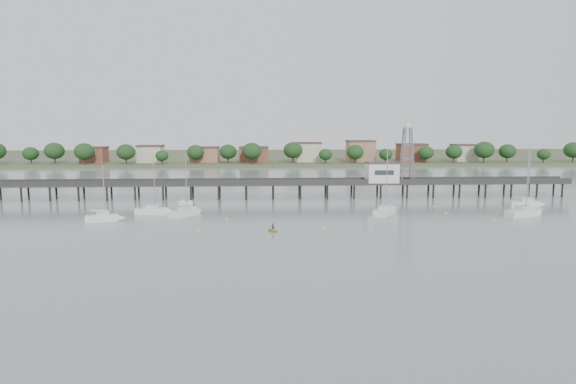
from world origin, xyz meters
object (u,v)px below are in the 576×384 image
lattice_tower (407,155)px  sailboat_b (159,211)px  sailboat_e (531,204)px  sailboat_f (190,212)px  sailboat_c (388,211)px  sailboat_a (109,218)px  yellow_dinghy (273,231)px  white_tender (185,203)px  sailboat_d (529,212)px  pier (286,184)px

lattice_tower → sailboat_b: 64.51m
sailboat_b → sailboat_e: bearing=9.7°
sailboat_e → sailboat_f: 77.57m
sailboat_c → sailboat_a: sailboat_c is taller
sailboat_b → yellow_dinghy: (23.57, -18.44, -0.64)m
lattice_tower → sailboat_a: (-67.88, -29.40, -10.45)m
sailboat_a → white_tender: (11.53, 20.43, -0.24)m
sailboat_b → sailboat_f: 6.79m
sailboat_a → sailboat_d: bearing=-11.8°
sailboat_e → sailboat_d: 12.52m
sailboat_a → yellow_dinghy: (31.79, -11.25, -0.65)m
sailboat_c → white_tender: bearing=107.2°
lattice_tower → sailboat_d: size_ratio=1.00×
sailboat_d → yellow_dinghy: size_ratio=6.41×
pier → sailboat_c: (20.30, -24.05, -3.16)m
sailboat_b → sailboat_f: bearing=-4.4°
white_tender → sailboat_d: bearing=-36.6°
white_tender → sailboat_b: bearing=-126.5°
sailboat_a → white_tender: bearing=47.6°
sailboat_e → white_tender: sailboat_e is taller
pier → sailboat_b: 35.99m
sailboat_f → white_tender: size_ratio=3.67×
pier → white_tender: bearing=-160.2°
sailboat_c → sailboat_e: size_ratio=1.14×
pier → lattice_tower: 32.34m
yellow_dinghy → sailboat_d: bearing=-18.3°
sailboat_b → sailboat_d: size_ratio=0.83×
white_tender → sailboat_c: bearing=-41.0°
white_tender → yellow_dinghy: 37.61m
pier → yellow_dinghy: pier is taller
sailboat_c → white_tender: size_ratio=3.89×
lattice_tower → sailboat_b: lattice_tower is taller
sailboat_c → sailboat_a: size_ratio=1.27×
sailboat_a → sailboat_e: bearing=-5.2°
sailboat_f → yellow_dinghy: sailboat_f is taller
sailboat_d → yellow_dinghy: (-53.92, -13.00, -0.63)m
sailboat_e → lattice_tower: bearing=146.7°
pier → sailboat_a: sailboat_a is taller
sailboat_b → white_tender: 13.65m
sailboat_f → sailboat_d: bearing=-57.3°
white_tender → sailboat_e: bearing=-28.1°
pier → yellow_dinghy: 41.08m
sailboat_d → white_tender: size_ratio=4.15×
sailboat_f → sailboat_e: bearing=-49.1°
sailboat_f → yellow_dinghy: size_ratio=5.68×
sailboat_c → sailboat_e: 36.22m
lattice_tower → sailboat_c: bearing=-115.0°
sailboat_a → pier: bearing=26.0°
sailboat_a → sailboat_f: (14.90, 5.96, -0.01)m
yellow_dinghy → sailboat_b: bearing=110.1°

